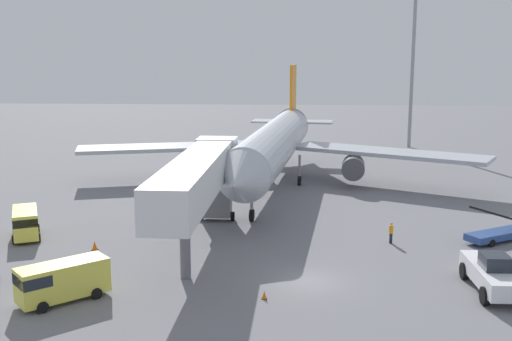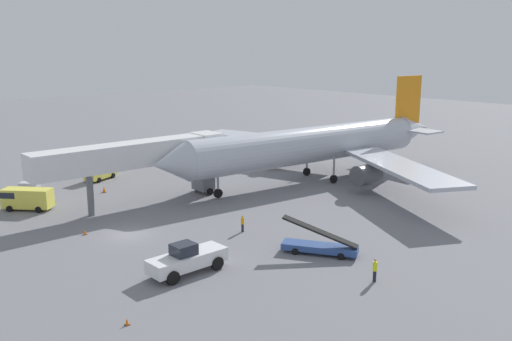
{
  "view_description": "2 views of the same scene",
  "coord_description": "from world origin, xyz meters",
  "px_view_note": "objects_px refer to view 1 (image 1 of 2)",
  "views": [
    {
      "loc": [
        -1.28,
        -37.87,
        14.47
      ],
      "look_at": [
        -4.63,
        19.09,
        3.78
      ],
      "focal_mm": 42.58,
      "sensor_mm": 36.0,
      "label": 1
    },
    {
      "loc": [
        45.59,
        -24.44,
        17.59
      ],
      "look_at": [
        -2.85,
        18.96,
        3.0
      ],
      "focal_mm": 38.75,
      "sensor_mm": 36.0,
      "label": 2
    }
  ],
  "objects_px": {
    "service_van_mid_right": "(60,280)",
    "apron_light_mast": "(415,17)",
    "airplane_at_gate": "(276,144)",
    "belt_loader_truck": "(502,232)",
    "service_van_far_right": "(26,222)",
    "safety_cone_charlie": "(264,295)",
    "ground_crew_worker_foreground": "(391,232)",
    "pushback_tug": "(492,274)",
    "safety_cone_alpha": "(95,246)",
    "jet_bridge": "(201,176)"
  },
  "relations": [
    {
      "from": "service_van_mid_right",
      "to": "apron_light_mast",
      "type": "distance_m",
      "value": 75.95
    },
    {
      "from": "airplane_at_gate",
      "to": "belt_loader_truck",
      "type": "relative_size",
      "value": 7.28
    },
    {
      "from": "service_van_far_right",
      "to": "airplane_at_gate",
      "type": "bearing_deg",
      "value": 48.13
    },
    {
      "from": "safety_cone_charlie",
      "to": "apron_light_mast",
      "type": "bearing_deg",
      "value": 72.22
    },
    {
      "from": "belt_loader_truck",
      "to": "service_van_mid_right",
      "type": "bearing_deg",
      "value": -155.25
    },
    {
      "from": "ground_crew_worker_foreground",
      "to": "safety_cone_charlie",
      "type": "relative_size",
      "value": 3.22
    },
    {
      "from": "apron_light_mast",
      "to": "service_van_mid_right",
      "type": "bearing_deg",
      "value": -116.59
    },
    {
      "from": "service_van_far_right",
      "to": "apron_light_mast",
      "type": "height_order",
      "value": "apron_light_mast"
    },
    {
      "from": "ground_crew_worker_foreground",
      "to": "safety_cone_charlie",
      "type": "height_order",
      "value": "ground_crew_worker_foreground"
    },
    {
      "from": "safety_cone_charlie",
      "to": "apron_light_mast",
      "type": "height_order",
      "value": "apron_light_mast"
    },
    {
      "from": "pushback_tug",
      "to": "safety_cone_alpha",
      "type": "xyz_separation_m",
      "value": [
        -27.48,
        6.72,
        -0.8
      ]
    },
    {
      "from": "jet_bridge",
      "to": "belt_loader_truck",
      "type": "distance_m",
      "value": 24.36
    },
    {
      "from": "safety_cone_alpha",
      "to": "safety_cone_charlie",
      "type": "xyz_separation_m",
      "value": [
        13.33,
        -8.73,
        -0.1
      ]
    },
    {
      "from": "service_van_far_right",
      "to": "ground_crew_worker_foreground",
      "type": "bearing_deg",
      "value": 0.79
    },
    {
      "from": "service_van_far_right",
      "to": "service_van_mid_right",
      "type": "relative_size",
      "value": 0.97
    },
    {
      "from": "belt_loader_truck",
      "to": "apron_light_mast",
      "type": "height_order",
      "value": "apron_light_mast"
    },
    {
      "from": "jet_bridge",
      "to": "service_van_far_right",
      "type": "relative_size",
      "value": 4.55
    },
    {
      "from": "jet_bridge",
      "to": "apron_light_mast",
      "type": "relative_size",
      "value": 0.75
    },
    {
      "from": "belt_loader_truck",
      "to": "safety_cone_charlie",
      "type": "xyz_separation_m",
      "value": [
        -18.39,
        -12.99,
        -0.5
      ]
    },
    {
      "from": "airplane_at_gate",
      "to": "pushback_tug",
      "type": "relative_size",
      "value": 7.19
    },
    {
      "from": "belt_loader_truck",
      "to": "safety_cone_alpha",
      "type": "distance_m",
      "value": 32.01
    },
    {
      "from": "airplane_at_gate",
      "to": "service_van_far_right",
      "type": "height_order",
      "value": "airplane_at_gate"
    },
    {
      "from": "pushback_tug",
      "to": "safety_cone_alpha",
      "type": "relative_size",
      "value": 9.0
    },
    {
      "from": "airplane_at_gate",
      "to": "safety_cone_alpha",
      "type": "xyz_separation_m",
      "value": [
        -13.09,
        -24.52,
        -4.48
      ]
    },
    {
      "from": "belt_loader_truck",
      "to": "ground_crew_worker_foreground",
      "type": "bearing_deg",
      "value": -172.42
    },
    {
      "from": "jet_bridge",
      "to": "safety_cone_charlie",
      "type": "height_order",
      "value": "jet_bridge"
    },
    {
      "from": "jet_bridge",
      "to": "safety_cone_alpha",
      "type": "xyz_separation_m",
      "value": [
        -8.08,
        -1.02,
        -5.27
      ]
    },
    {
      "from": "jet_bridge",
      "to": "service_van_far_right",
      "type": "distance_m",
      "value": 15.29
    },
    {
      "from": "belt_loader_truck",
      "to": "apron_light_mast",
      "type": "bearing_deg",
      "value": 87.43
    },
    {
      "from": "jet_bridge",
      "to": "pushback_tug",
      "type": "height_order",
      "value": "jet_bridge"
    },
    {
      "from": "pushback_tug",
      "to": "safety_cone_alpha",
      "type": "height_order",
      "value": "pushback_tug"
    },
    {
      "from": "jet_bridge",
      "to": "service_van_mid_right",
      "type": "height_order",
      "value": "jet_bridge"
    },
    {
      "from": "safety_cone_alpha",
      "to": "airplane_at_gate",
      "type": "bearing_deg",
      "value": 61.91
    },
    {
      "from": "service_van_mid_right",
      "to": "jet_bridge",
      "type": "bearing_deg",
      "value": 57.49
    },
    {
      "from": "service_van_far_right",
      "to": "service_van_mid_right",
      "type": "height_order",
      "value": "service_van_mid_right"
    },
    {
      "from": "service_van_mid_right",
      "to": "safety_cone_alpha",
      "type": "xyz_separation_m",
      "value": [
        -1.17,
        9.83,
        -0.99
      ]
    },
    {
      "from": "ground_crew_worker_foreground",
      "to": "service_van_far_right",
      "type": "bearing_deg",
      "value": -179.21
    },
    {
      "from": "airplane_at_gate",
      "to": "belt_loader_truck",
      "type": "distance_m",
      "value": 27.83
    },
    {
      "from": "pushback_tug",
      "to": "apron_light_mast",
      "type": "relative_size",
      "value": 0.22
    },
    {
      "from": "jet_bridge",
      "to": "safety_cone_alpha",
      "type": "relative_size",
      "value": 31.27
    },
    {
      "from": "service_van_mid_right",
      "to": "safety_cone_charlie",
      "type": "bearing_deg",
      "value": 5.16
    },
    {
      "from": "jet_bridge",
      "to": "safety_cone_charlie",
      "type": "relative_size",
      "value": 43.81
    },
    {
      "from": "service_van_far_right",
      "to": "service_van_mid_right",
      "type": "xyz_separation_m",
      "value": [
        7.67,
        -12.49,
        0.01
      ]
    },
    {
      "from": "service_van_mid_right",
      "to": "safety_cone_alpha",
      "type": "height_order",
      "value": "service_van_mid_right"
    },
    {
      "from": "safety_cone_charlie",
      "to": "ground_crew_worker_foreground",
      "type": "bearing_deg",
      "value": 51.27
    },
    {
      "from": "ground_crew_worker_foreground",
      "to": "safety_cone_alpha",
      "type": "bearing_deg",
      "value": -172.33
    },
    {
      "from": "service_van_mid_right",
      "to": "ground_crew_worker_foreground",
      "type": "bearing_deg",
      "value": 30.81
    },
    {
      "from": "pushback_tug",
      "to": "safety_cone_alpha",
      "type": "bearing_deg",
      "value": 166.25
    },
    {
      "from": "belt_loader_truck",
      "to": "ground_crew_worker_foreground",
      "type": "distance_m",
      "value": 9.01
    },
    {
      "from": "pushback_tug",
      "to": "service_van_far_right",
      "type": "distance_m",
      "value": 35.26
    }
  ]
}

